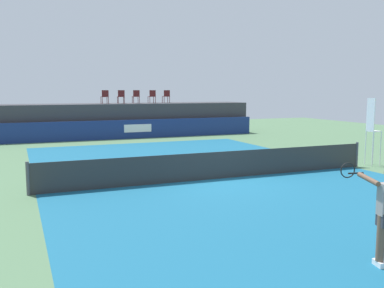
{
  "coord_description": "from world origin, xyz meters",
  "views": [
    {
      "loc": [
        -6.43,
        -13.15,
        3.06
      ],
      "look_at": [
        -0.17,
        2.0,
        1.0
      ],
      "focal_mm": 39.88,
      "sensor_mm": 36.0,
      "label": 1
    }
  ],
  "objects_px": {
    "spectator_chair_far_right": "(166,96)",
    "net_post_near": "(28,179)",
    "spectator_chair_far_left": "(105,96)",
    "umpire_chair": "(372,127)",
    "net_post_far": "(357,154)",
    "spectator_chair_center": "(136,96)",
    "spectator_chair_right": "(152,96)",
    "spectator_chair_left": "(121,96)",
    "tennis_ball": "(92,170)"
  },
  "relations": [
    {
      "from": "spectator_chair_far_right",
      "to": "net_post_near",
      "type": "xyz_separation_m",
      "value": [
        -9.63,
        -15.44,
        -2.19
      ]
    },
    {
      "from": "spectator_chair_far_right",
      "to": "spectator_chair_far_left",
      "type": "bearing_deg",
      "value": -173.9
    },
    {
      "from": "umpire_chair",
      "to": "net_post_far",
      "type": "xyz_separation_m",
      "value": [
        -0.73,
        -0.01,
        -1.09
      ]
    },
    {
      "from": "spectator_chair_center",
      "to": "net_post_far",
      "type": "height_order",
      "value": "spectator_chair_center"
    },
    {
      "from": "spectator_chair_right",
      "to": "umpire_chair",
      "type": "distance_m",
      "value": 15.96
    },
    {
      "from": "spectator_chair_left",
      "to": "tennis_ball",
      "type": "bearing_deg",
      "value": -108.19
    },
    {
      "from": "net_post_far",
      "to": "umpire_chair",
      "type": "bearing_deg",
      "value": 0.47
    },
    {
      "from": "spectator_chair_far_left",
      "to": "umpire_chair",
      "type": "xyz_separation_m",
      "value": [
        7.93,
        -14.96,
        -1.11
      ]
    },
    {
      "from": "spectator_chair_center",
      "to": "spectator_chair_far_right",
      "type": "distance_m",
      "value": 2.23
    },
    {
      "from": "umpire_chair",
      "to": "net_post_near",
      "type": "bearing_deg",
      "value": -179.97
    },
    {
      "from": "spectator_chair_far_left",
      "to": "spectator_chair_left",
      "type": "distance_m",
      "value": 1.1
    },
    {
      "from": "umpire_chair",
      "to": "net_post_near",
      "type": "height_order",
      "value": "umpire_chair"
    },
    {
      "from": "umpire_chair",
      "to": "net_post_far",
      "type": "relative_size",
      "value": 2.76
    },
    {
      "from": "spectator_chair_right",
      "to": "spectator_chair_left",
      "type": "bearing_deg",
      "value": -175.06
    },
    {
      "from": "umpire_chair",
      "to": "tennis_ball",
      "type": "relative_size",
      "value": 40.59
    },
    {
      "from": "spectator_chair_left",
      "to": "spectator_chair_right",
      "type": "relative_size",
      "value": 1.0
    },
    {
      "from": "umpire_chair",
      "to": "net_post_far",
      "type": "distance_m",
      "value": 1.31
    },
    {
      "from": "spectator_chair_left",
      "to": "spectator_chair_right",
      "type": "distance_m",
      "value": 2.22
    },
    {
      "from": "spectator_chair_center",
      "to": "umpire_chair",
      "type": "height_order",
      "value": "spectator_chair_center"
    },
    {
      "from": "spectator_chair_left",
      "to": "net_post_far",
      "type": "bearing_deg",
      "value": -67.95
    },
    {
      "from": "net_post_far",
      "to": "spectator_chair_far_left",
      "type": "bearing_deg",
      "value": 115.66
    },
    {
      "from": "spectator_chair_right",
      "to": "net_post_near",
      "type": "xyz_separation_m",
      "value": [
        -8.52,
        -15.24,
        -2.19
      ]
    },
    {
      "from": "spectator_chair_far_right",
      "to": "tennis_ball",
      "type": "relative_size",
      "value": 13.06
    },
    {
      "from": "net_post_near",
      "to": "tennis_ball",
      "type": "relative_size",
      "value": 14.71
    },
    {
      "from": "spectator_chair_right",
      "to": "tennis_ball",
      "type": "relative_size",
      "value": 13.06
    },
    {
      "from": "spectator_chair_far_left",
      "to": "spectator_chair_center",
      "type": "distance_m",
      "value": 2.22
    },
    {
      "from": "net_post_near",
      "to": "net_post_far",
      "type": "xyz_separation_m",
      "value": [
        12.4,
        0.0,
        0.0
      ]
    },
    {
      "from": "spectator_chair_center",
      "to": "net_post_near",
      "type": "relative_size",
      "value": 0.89
    },
    {
      "from": "spectator_chair_center",
      "to": "net_post_far",
      "type": "bearing_deg",
      "value": -71.91
    },
    {
      "from": "spectator_chair_right",
      "to": "net_post_near",
      "type": "relative_size",
      "value": 0.89
    },
    {
      "from": "net_post_near",
      "to": "spectator_chair_center",
      "type": "bearing_deg",
      "value": 64.2
    },
    {
      "from": "spectator_chair_left",
      "to": "spectator_chair_far_right",
      "type": "bearing_deg",
      "value": 6.72
    },
    {
      "from": "spectator_chair_right",
      "to": "spectator_chair_far_left",
      "type": "bearing_deg",
      "value": -175.3
    },
    {
      "from": "net_post_near",
      "to": "spectator_chair_right",
      "type": "bearing_deg",
      "value": 60.81
    },
    {
      "from": "spectator_chair_far_right",
      "to": "net_post_far",
      "type": "relative_size",
      "value": 0.89
    },
    {
      "from": "spectator_chair_left",
      "to": "spectator_chair_center",
      "type": "xyz_separation_m",
      "value": [
        1.1,
        0.26,
        0.0
      ]
    },
    {
      "from": "spectator_chair_far_left",
      "to": "umpire_chair",
      "type": "relative_size",
      "value": 0.32
    },
    {
      "from": "spectator_chair_far_left",
      "to": "spectator_chair_far_right",
      "type": "distance_m",
      "value": 4.44
    },
    {
      "from": "spectator_chair_center",
      "to": "net_post_far",
      "type": "relative_size",
      "value": 0.89
    },
    {
      "from": "tennis_ball",
      "to": "spectator_chair_right",
      "type": "bearing_deg",
      "value": 63.2
    },
    {
      "from": "spectator_chair_right",
      "to": "spectator_chair_far_right",
      "type": "xyz_separation_m",
      "value": [
        1.11,
        0.2,
        0.0
      ]
    },
    {
      "from": "spectator_chair_far_left",
      "to": "tennis_ball",
      "type": "xyz_separation_m",
      "value": [
        -2.84,
        -11.9,
        -2.66
      ]
    },
    {
      "from": "net_post_near",
      "to": "spectator_chair_far_left",
      "type": "bearing_deg",
      "value": 70.82
    },
    {
      "from": "spectator_chair_right",
      "to": "spectator_chair_far_right",
      "type": "distance_m",
      "value": 1.13
    },
    {
      "from": "net_post_far",
      "to": "spectator_chair_far_right",
      "type": "bearing_deg",
      "value": 100.18
    },
    {
      "from": "spectator_chair_center",
      "to": "umpire_chair",
      "type": "relative_size",
      "value": 0.32
    },
    {
      "from": "spectator_chair_far_left",
      "to": "net_post_far",
      "type": "bearing_deg",
      "value": -64.34
    },
    {
      "from": "spectator_chair_left",
      "to": "spectator_chair_center",
      "type": "relative_size",
      "value": 1.0
    },
    {
      "from": "spectator_chair_left",
      "to": "spectator_chair_center",
      "type": "distance_m",
      "value": 1.13
    },
    {
      "from": "spectator_chair_far_left",
      "to": "spectator_chair_left",
      "type": "relative_size",
      "value": 1.0
    }
  ]
}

